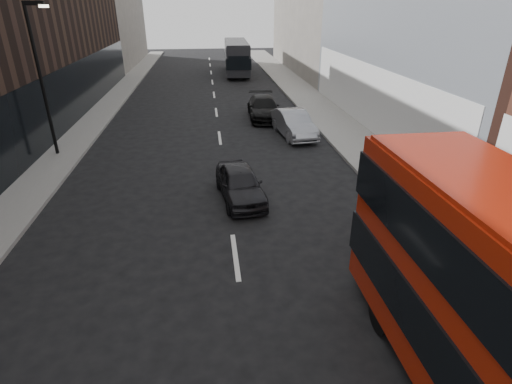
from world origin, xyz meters
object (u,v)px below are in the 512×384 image
object	(u,v)px
grey_bus	(236,56)
car_c	(264,108)
car_a	(240,183)
car_b	(294,124)
street_lamp	(41,71)

from	to	relation	value
grey_bus	car_c	size ratio (longest dim) A/B	2.15
grey_bus	car_a	bearing A→B (deg)	-92.20
car_a	car_b	bearing A→B (deg)	57.18
car_b	grey_bus	bearing A→B (deg)	86.63
grey_bus	car_c	world-z (taller)	grey_bus
street_lamp	car_a	world-z (taller)	street_lamp
car_b	street_lamp	bearing A→B (deg)	-178.48
street_lamp	car_b	bearing A→B (deg)	8.59
car_a	car_b	size ratio (longest dim) A/B	0.87
car_c	street_lamp	bearing A→B (deg)	-150.13
grey_bus	car_b	size ratio (longest dim) A/B	2.36
street_lamp	car_b	world-z (taller)	street_lamp
street_lamp	car_c	bearing A→B (deg)	27.88
street_lamp	car_c	world-z (taller)	street_lamp
car_c	grey_bus	bearing A→B (deg)	92.95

